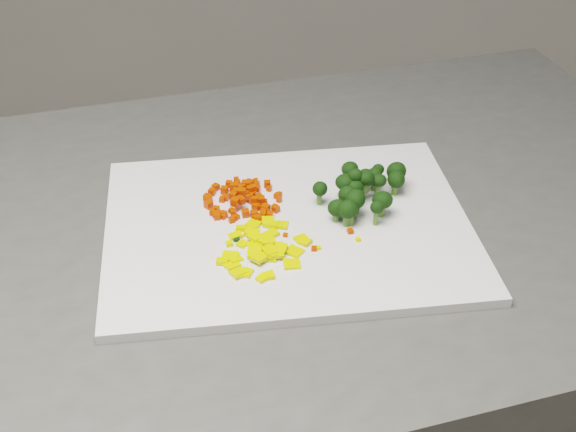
{
  "coord_description": "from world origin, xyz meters",
  "views": [
    {
      "loc": [
        -0.12,
        -0.62,
        1.44
      ],
      "look_at": [
        -0.13,
        0.12,
        0.92
      ],
      "focal_mm": 50.0,
      "sensor_mm": 36.0,
      "label": 1
    }
  ],
  "objects_px": {
    "pepper_pile": "(264,244)",
    "broccoli_pile": "(366,183)",
    "cutting_board": "(288,227)",
    "carrot_pile": "(244,193)"
  },
  "relations": [
    {
      "from": "cutting_board",
      "to": "pepper_pile",
      "type": "bearing_deg",
      "value": -117.16
    },
    {
      "from": "broccoli_pile",
      "to": "carrot_pile",
      "type": "bearing_deg",
      "value": -179.52
    },
    {
      "from": "cutting_board",
      "to": "pepper_pile",
      "type": "height_order",
      "value": "pepper_pile"
    },
    {
      "from": "pepper_pile",
      "to": "broccoli_pile",
      "type": "relative_size",
      "value": 0.97
    },
    {
      "from": "carrot_pile",
      "to": "pepper_pile",
      "type": "xyz_separation_m",
      "value": [
        0.03,
        -0.09,
        -0.01
      ]
    },
    {
      "from": "cutting_board",
      "to": "broccoli_pile",
      "type": "relative_size",
      "value": 3.75
    },
    {
      "from": "cutting_board",
      "to": "pepper_pile",
      "type": "relative_size",
      "value": 3.88
    },
    {
      "from": "carrot_pile",
      "to": "pepper_pile",
      "type": "distance_m",
      "value": 0.1
    },
    {
      "from": "cutting_board",
      "to": "carrot_pile",
      "type": "height_order",
      "value": "carrot_pile"
    },
    {
      "from": "cutting_board",
      "to": "carrot_pile",
      "type": "xyz_separation_m",
      "value": [
        -0.05,
        0.04,
        0.02
      ]
    }
  ]
}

